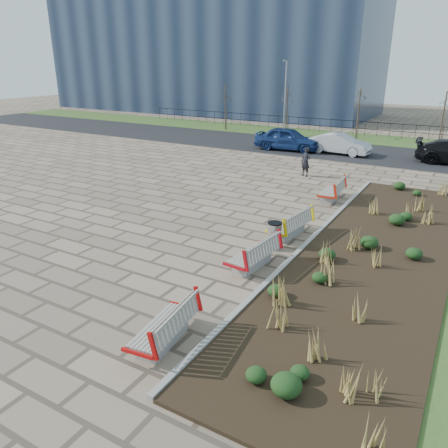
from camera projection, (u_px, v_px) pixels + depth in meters
The scene contains 20 objects.
ground at pixel (133, 272), 13.44m from camera, with size 120.00×120.00×0.00m, color #88735D.
planting_bed at pixel (377, 255), 14.53m from camera, with size 4.50×18.00×0.10m, color black.
planting_curb at pixel (310, 240), 15.62m from camera, with size 0.16×18.00×0.15m, color gray.
grass_verge_far at pixel (360, 138), 36.07m from camera, with size 80.00×5.00×0.04m, color #33511E.
road at pixel (339, 151), 31.23m from camera, with size 80.00×7.00×0.02m, color black.
bench_a at pixel (162, 325), 9.93m from camera, with size 0.90×2.10×1.00m, color #BB0D0C, non-canonical shape.
bench_b at pixel (252, 253), 13.62m from camera, with size 0.90×2.10×1.00m, color #AF0B15, non-canonical shape.
bench_c at pixel (289, 223), 16.06m from camera, with size 0.90×2.10×1.00m, color yellow, non-canonical shape.
bench_d at pixel (331, 190), 20.18m from camera, with size 0.90×2.10×1.00m, color red, non-canonical shape.
litter_bin at pixel (274, 236), 14.98m from camera, with size 0.48×0.48×0.94m, color #B2B2B7.
pedestrian at pixel (306, 162), 24.22m from camera, with size 0.59×0.39×1.61m, color black.
car_blue at pixel (288, 139), 31.16m from camera, with size 1.88×4.68×1.59m, color navy.
car_silver at pixel (340, 144), 29.92m from camera, with size 1.45×4.17×1.37m, color #ADAFB5.
tree_a at pixel (225, 107), 39.78m from camera, with size 1.40×1.40×4.00m, color #4C3D2D, non-canonical shape.
tree_b at pixel (287, 111), 36.96m from camera, with size 1.40×1.40×4.00m, color #4C3D2D, non-canonical shape.
tree_c at pixel (358, 115), 34.14m from camera, with size 1.40×1.40×4.00m, color #4C3D2D, non-canonical shape.
tree_d at pixel (442, 120), 31.33m from camera, with size 1.40×1.40×4.00m, color #4C3D2D, non-canonical shape.
lamp_west at pixel (285, 99), 36.20m from camera, with size 0.24×0.60×6.00m, color gray, non-canonical shape.
railing_fence at pixel (365, 128), 37.07m from camera, with size 44.00×0.10×1.20m, color black, non-canonical shape.
building_glass at pixel (210, 47), 53.46m from camera, with size 40.00×14.00×15.00m, color #192338.
Camera 1 is at (8.47, -9.00, 6.16)m, focal length 35.00 mm.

